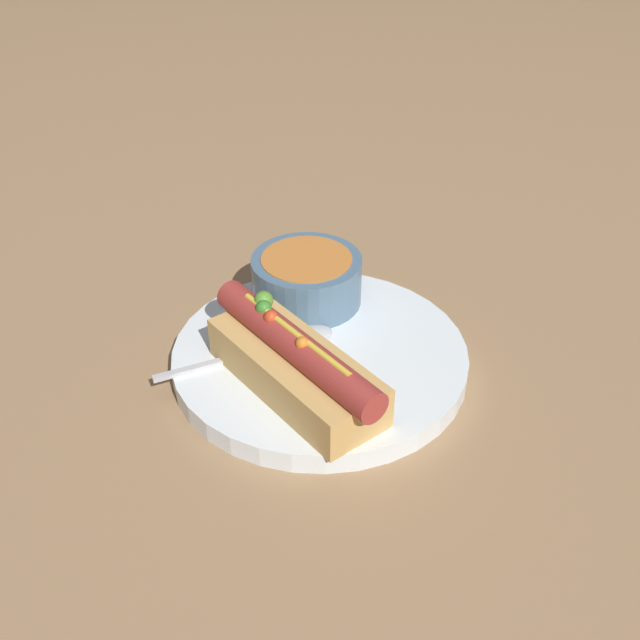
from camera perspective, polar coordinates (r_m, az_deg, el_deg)
ground_plane at (r=0.67m, az=-0.00°, el=-3.50°), size 4.00×4.00×0.00m
dinner_plate at (r=0.66m, az=-0.00°, el=-2.87°), size 0.26×0.26×0.02m
hot_dog at (r=0.60m, az=-1.55°, el=-3.39°), size 0.18×0.14×0.06m
soup_bowl at (r=0.70m, az=-1.02°, el=3.28°), size 0.10×0.10×0.05m
spoon at (r=0.66m, az=-2.28°, el=-1.60°), size 0.13×0.13×0.01m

